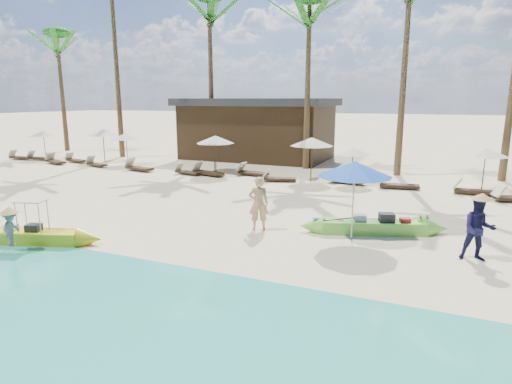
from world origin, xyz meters
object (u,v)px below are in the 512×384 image
at_px(blue_umbrella, 355,169).
at_px(tourist, 259,204).
at_px(yellow_canoe, 28,236).
at_px(green_canoe, 373,226).

bearing_deg(blue_umbrella, tourist, -174.79).
relative_size(yellow_canoe, blue_umbrella, 2.04).
xyz_separation_m(yellow_canoe, tourist, (5.86, 3.98, 0.68)).
distance_m(green_canoe, tourist, 3.79).
bearing_deg(yellow_canoe, blue_umbrella, 7.30).
relative_size(green_canoe, yellow_canoe, 1.02).
height_order(green_canoe, yellow_canoe, yellow_canoe).
relative_size(green_canoe, blue_umbrella, 2.09).
height_order(yellow_canoe, tourist, tourist).
xyz_separation_m(yellow_canoe, blue_umbrella, (8.88, 4.26, 1.98)).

